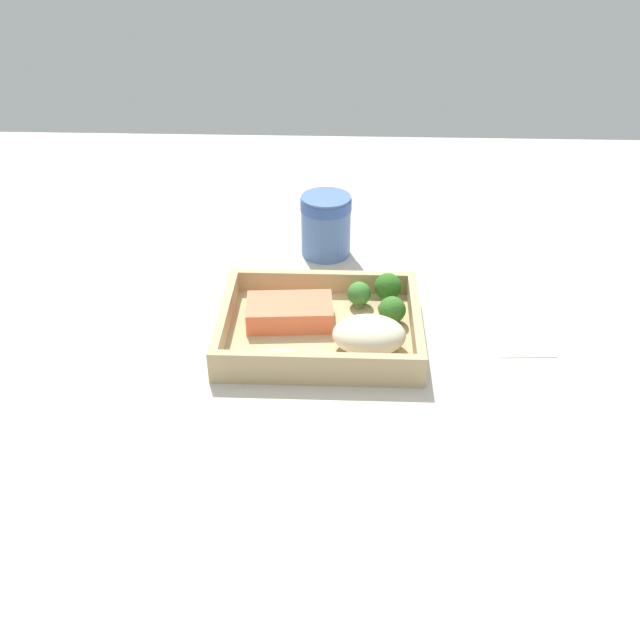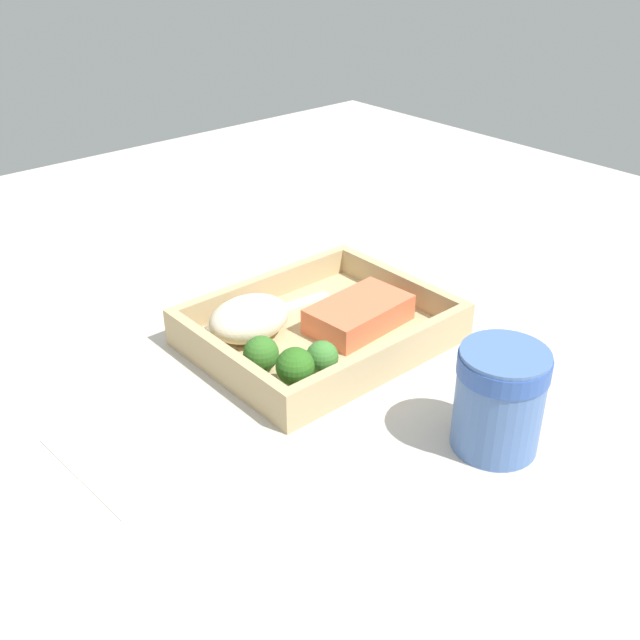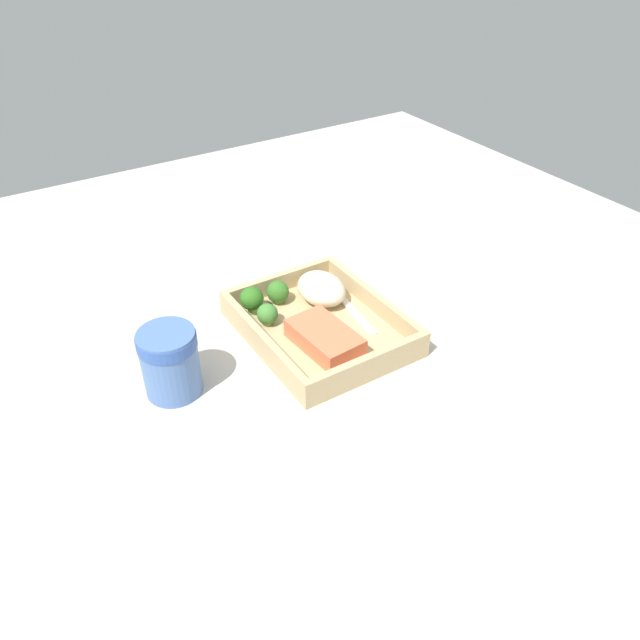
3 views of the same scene
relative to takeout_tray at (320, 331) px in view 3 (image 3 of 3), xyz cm
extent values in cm
cube|color=#BEB6AA|center=(0.00, 0.00, -1.60)|extent=(160.00, 160.00, 2.00)
cube|color=tan|center=(0.00, 0.00, 0.00)|extent=(26.67, 21.45, 1.20)
cube|color=tan|center=(0.00, -10.12, 2.16)|extent=(26.67, 1.20, 3.12)
cube|color=tan|center=(0.00, 10.12, 2.16)|extent=(26.67, 1.20, 3.12)
cube|color=tan|center=(-12.73, 0.00, 2.16)|extent=(1.20, 19.05, 3.12)
cube|color=tan|center=(12.73, 0.00, 2.16)|extent=(1.20, 19.05, 3.12)
cube|color=#EE6F48|center=(-4.18, 1.84, 2.08)|extent=(12.05, 7.70, 2.96)
ellipsoid|color=beige|center=(6.42, -4.36, 2.83)|extent=(9.40, 7.21, 4.47)
cylinder|color=#89AF5E|center=(5.23, 6.35, 1.11)|extent=(1.27, 1.27, 1.01)
sphere|color=#408034|center=(5.23, 6.35, 2.53)|extent=(3.33, 3.33, 3.33)
cylinder|color=#7DA35A|center=(9.22, 6.96, 1.46)|extent=(1.45, 1.45, 1.73)
sphere|color=#2E681D|center=(9.22, 6.96, 3.38)|extent=(3.82, 3.82, 3.82)
cylinder|color=#74A356|center=(9.65, 2.03, 1.13)|extent=(1.40, 1.40, 1.06)
sphere|color=#356F25|center=(9.65, 2.03, 2.67)|extent=(3.68, 3.68, 3.68)
cube|color=white|center=(0.10, -6.64, 0.82)|extent=(12.44, 2.54, 0.44)
cube|color=white|center=(7.95, -7.56, 0.82)|extent=(3.63, 2.58, 0.44)
cylinder|color=#4B6FAD|center=(-0.03, 24.02, 4.35)|extent=(7.80, 7.80, 9.90)
cylinder|color=#3356A8|center=(-0.03, 24.02, 8.01)|extent=(8.04, 8.04, 1.78)
cube|color=white|center=(26.83, 3.36, -0.48)|extent=(8.32, 14.74, 0.24)
camera|label=1|loc=(3.23, -83.32, 56.37)|focal=42.00mm
camera|label=2|loc=(46.99, 54.14, 42.97)|focal=42.00mm
camera|label=3|loc=(-65.62, 41.63, 58.57)|focal=35.00mm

